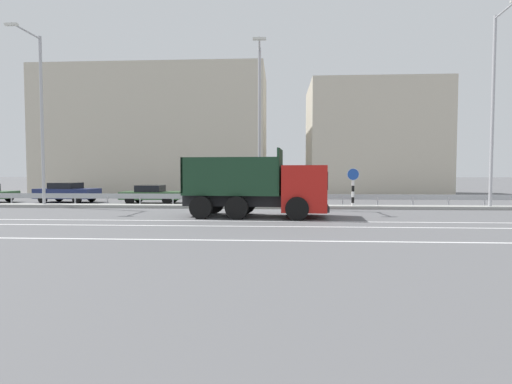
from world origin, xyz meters
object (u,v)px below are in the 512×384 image
Objects in this scene: parked_car_3 at (152,194)px; parked_car_4 at (230,193)px; dump_truck at (274,191)px; street_lamp_3 at (494,103)px; church_tower at (354,142)px; street_lamp_2 at (259,119)px; parked_car_2 at (67,192)px; street_lamp_1 at (40,113)px; median_road_sign at (353,188)px.

parked_car_3 is 0.94× the size of parked_car_4.
dump_truck is 0.64× the size of street_lamp_3.
parked_car_4 is at bearing -115.97° from church_tower.
street_lamp_2 is 13.16m from street_lamp_3.
parked_car_2 is at bearing 84.16° from parked_car_4.
church_tower is at bearing 167.98° from dump_truck.
street_lamp_1 is at bearing -179.92° from street_lamp_2.
street_lamp_2 reaches higher than dump_truck.
street_lamp_2 reaches higher than median_road_sign.
parked_car_2 is (-26.87, 3.97, -5.25)m from street_lamp_3.
street_lamp_1 is (-18.62, -0.23, 4.45)m from median_road_sign.
street_lamp_2 is at bearing -152.62° from parked_car_4.
median_road_sign is 0.18× the size of church_tower.
church_tower is at bearing 70.11° from street_lamp_2.
church_tower is at bearing -29.96° from parked_car_4.
median_road_sign is 0.58× the size of parked_car_3.
street_lamp_3 is 0.81× the size of church_tower.
street_lamp_2 reaches higher than parked_car_2.
parked_car_4 is (-3.04, 7.91, -0.51)m from dump_truck.
dump_truck is 13.82m from street_lamp_3.
parked_car_3 is at bearing -124.26° from church_tower.
street_lamp_1 is 0.77× the size of church_tower.
parked_car_3 is 5.38m from parked_car_4.
street_lamp_1 is 12.59m from parked_car_4.
church_tower is at bearing 93.73° from street_lamp_3.
parked_car_3 is (-20.66, 3.47, -5.32)m from street_lamp_3.
street_lamp_3 is (7.69, -0.29, 4.74)m from median_road_sign.
street_lamp_1 is at bearing 13.05° from parked_car_2.
dump_truck is 8.48m from parked_car_4.
church_tower is (13.27, 27.25, 5.39)m from parked_car_4.
parked_car_3 is (-8.41, 7.78, -0.59)m from dump_truck.
parked_car_4 is (11.59, -0.37, 0.01)m from parked_car_2.
street_lamp_2 is at bearing -164.29° from dump_truck.
street_lamp_2 is (-0.89, 4.39, 3.94)m from dump_truck.
street_lamp_1 is 6.34m from parked_car_2.
parked_car_3 is (5.65, 3.41, -5.03)m from street_lamp_1.
street_lamp_2 is at bearing -177.81° from median_road_sign.
street_lamp_2 is 0.70× the size of church_tower.
median_road_sign is 6.73m from street_lamp_2.
church_tower is (10.24, 35.16, 4.88)m from dump_truck.
street_lamp_2 is 2.31× the size of parked_car_3.
parked_car_4 is at bearing 17.77° from street_lamp_1.
dump_truck is 1.72× the size of parked_car_3.
street_lamp_3 reaches higher than dump_truck.
dump_truck is 0.68× the size of street_lamp_1.
dump_truck is at bearing -17.28° from street_lamp_1.
street_lamp_2 is 9.41m from parked_car_3.
street_lamp_1 is 8.30m from parked_car_3.
church_tower reaches higher than parked_car_3.
dump_truck reaches higher than parked_car_3.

